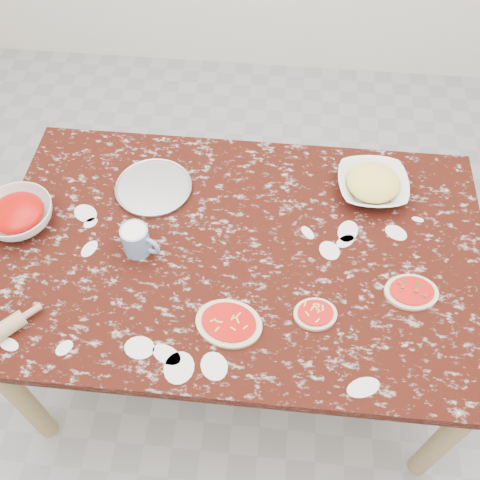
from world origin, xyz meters
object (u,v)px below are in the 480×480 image
pizza_tray (154,188)px  flour_mug (137,240)px  worktable (240,263)px  sauce_bowl (18,215)px  cheese_bowl (372,186)px

pizza_tray → flour_mug: (0.00, -0.26, 0.05)m
worktable → sauce_bowl: bearing=177.0°
sauce_bowl → flour_mug: flour_mug is taller
cheese_bowl → sauce_bowl: bearing=-167.8°
sauce_bowl → worktable: bearing=-3.0°
worktable → flour_mug: 0.35m
sauce_bowl → cheese_bowl: (1.17, 0.25, -0.01)m
worktable → flour_mug: (-0.32, -0.04, 0.14)m
worktable → cheese_bowl: bearing=34.1°
cheese_bowl → flour_mug: size_ratio=1.88×
pizza_tray → sauce_bowl: bearing=-155.3°
pizza_tray → cheese_bowl: bearing=4.8°
pizza_tray → flour_mug: 0.27m
pizza_tray → cheese_bowl: size_ratio=1.09×
worktable → sauce_bowl: 0.75m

